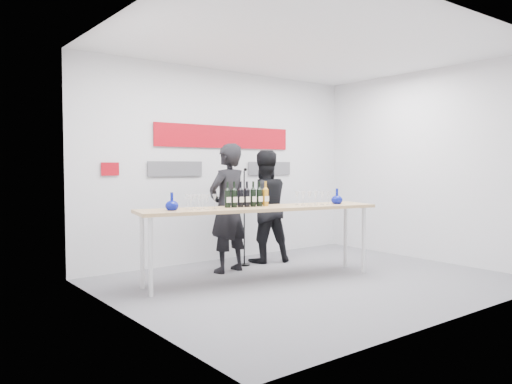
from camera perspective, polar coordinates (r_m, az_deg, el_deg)
ground at (r=6.59m, az=6.36°, el=-10.10°), size 5.00×5.00×0.00m
back_wall at (r=7.98m, az=-3.58°, el=3.05°), size 5.00×0.04×3.00m
signage at (r=7.93m, az=-3.80°, el=5.26°), size 3.38×0.02×0.79m
tasting_table at (r=6.48m, az=0.54°, el=-2.34°), size 3.27×1.29×0.96m
wine_bottles at (r=6.44m, az=-1.04°, el=-0.24°), size 0.62×0.20×0.33m
decanter_left at (r=6.03m, az=-9.60°, el=-1.06°), size 0.16×0.16×0.21m
decanter_right at (r=7.06m, az=9.23°, el=-0.47°), size 0.16×0.16×0.21m
glasses_left at (r=6.13m, az=-6.47°, el=-1.11°), size 0.36×0.28×0.18m
glasses_right at (r=6.83m, az=6.37°, el=-0.69°), size 0.46×0.30×0.18m
presenter_left at (r=7.00m, az=-3.23°, el=-1.84°), size 0.73×0.55×1.80m
presenter_right at (r=7.72m, az=0.88°, el=-1.66°), size 1.00×0.87×1.73m
mic_stand at (r=7.48m, az=-1.34°, el=-5.04°), size 0.17×0.17×1.46m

